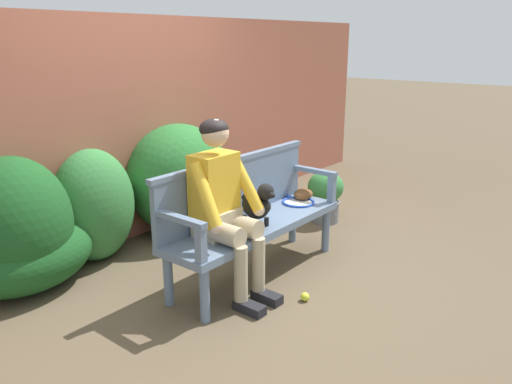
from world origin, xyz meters
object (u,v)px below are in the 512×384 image
(potted_plant, at_px, (325,194))
(person_seated, at_px, (223,202))
(dog_on_bench, at_px, (258,204))
(garden_bench, at_px, (256,229))
(tennis_racket, at_px, (297,201))
(tennis_ball, at_px, (305,297))
(baseball_glove, at_px, (303,194))

(potted_plant, bearing_deg, person_seated, -172.40)
(dog_on_bench, bearing_deg, person_seated, 170.53)
(potted_plant, bearing_deg, garden_bench, -170.79)
(dog_on_bench, distance_m, potted_plant, 1.58)
(tennis_racket, height_order, tennis_ball, tennis_racket)
(person_seated, relative_size, baseball_glove, 6.06)
(person_seated, xyz_separation_m, dog_on_bench, (0.34, -0.06, -0.09))
(person_seated, relative_size, tennis_ball, 20.20)
(dog_on_bench, xyz_separation_m, tennis_racket, (0.68, 0.10, -0.17))
(dog_on_bench, bearing_deg, tennis_racket, 8.63)
(person_seated, distance_m, tennis_ball, 0.93)
(dog_on_bench, distance_m, tennis_ball, 0.79)
(person_seated, height_order, potted_plant, person_seated)
(dog_on_bench, height_order, tennis_ball, dog_on_bench)
(tennis_racket, height_order, potted_plant, potted_plant)
(dog_on_bench, relative_size, baseball_glove, 1.66)
(tennis_ball, bearing_deg, person_seated, 117.35)
(baseball_glove, distance_m, tennis_ball, 1.15)
(garden_bench, distance_m, baseball_glove, 0.75)
(garden_bench, xyz_separation_m, tennis_racket, (0.62, 0.04, 0.07))
(person_seated, bearing_deg, tennis_ball, -62.65)
(dog_on_bench, distance_m, baseball_glove, 0.82)
(tennis_racket, relative_size, baseball_glove, 2.62)
(garden_bench, bearing_deg, tennis_ball, -101.56)
(garden_bench, relative_size, dog_on_bench, 4.73)
(dog_on_bench, bearing_deg, potted_plant, 11.36)
(potted_plant, bearing_deg, baseball_glove, -164.99)
(person_seated, distance_m, baseball_glove, 1.17)
(person_seated, xyz_separation_m, tennis_ball, (0.28, -0.55, -0.70))
(dog_on_bench, xyz_separation_m, baseball_glove, (0.80, 0.11, -0.14))
(tennis_racket, xyz_separation_m, tennis_ball, (-0.74, -0.60, -0.44))
(dog_on_bench, xyz_separation_m, potted_plant, (1.51, 0.30, -0.35))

